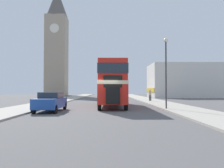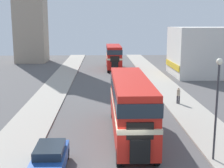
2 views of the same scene
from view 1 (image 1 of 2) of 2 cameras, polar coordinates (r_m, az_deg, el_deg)
name	(u,v)px [view 1 (image 1 of 2)]	position (r m, az deg, el deg)	size (l,w,h in m)	color
ground_plane	(102,111)	(17.52, -2.71, -6.97)	(120.00, 120.00, 0.00)	#565454
sidewalk_right	(186,110)	(18.55, 18.75, -6.40)	(3.50, 120.00, 0.12)	#A8A093
sidewalk_left	(17,110)	(18.99, -23.65, -6.24)	(3.50, 120.00, 0.12)	#A8A093
double_decker_bus	(112,82)	(22.10, 0.00, 0.58)	(2.43, 10.93, 4.15)	red
bus_distant	(111,87)	(54.30, -0.31, -0.73)	(2.40, 9.52, 4.05)	red
car_parked_near	(51,101)	(17.50, -15.67, -4.41)	(1.67, 4.24, 1.48)	#1E479E
pedestrian_walking	(150,94)	(31.11, 9.93, -2.68)	(0.32, 0.32, 1.60)	#282833
street_lamp	(166,62)	(18.72, 13.92, 5.56)	(0.36, 0.36, 5.86)	#38383D
church_tower	(57,41)	(68.24, -14.22, 10.94)	(6.17, 6.17, 32.04)	tan
shop_building_block	(182,81)	(50.18, 17.90, 0.76)	(14.17, 9.08, 7.19)	silver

